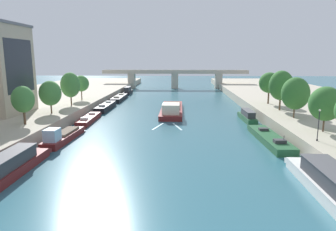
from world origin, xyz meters
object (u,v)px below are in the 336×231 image
Objects in this scene: moored_boat_left_gap_after at (128,91)px; moored_boat_right_midway at (247,116)px; moored_boat_left_lone at (119,98)px; tree_left_distant at (81,84)px; lamppost_right_bank at (319,123)px; moored_boat_right_far at (332,185)px; moored_boat_right_lone at (269,138)px; moored_boat_left_upstream at (12,165)px; moored_boat_left_second at (63,136)px; tree_left_past_mid at (50,93)px; moored_boat_left_near at (106,107)px; bridge_far at (175,77)px; tree_right_nearest at (281,85)px; tree_right_end_of_row at (269,83)px; moored_boat_left_downstream at (89,119)px; tree_left_midway at (70,85)px; barge_midriver at (172,109)px; tree_right_midway at (326,104)px; tree_right_second at (295,93)px; tree_left_third at (23,99)px.

moored_boat_left_gap_after reaches higher than moored_boat_right_midway.
moored_boat_left_lone is 17.97m from tree_left_distant.
lamppost_right_bank is at bearing -55.50° from moored_boat_left_lone.
moored_boat_right_lone is (-0.38, 18.54, -0.58)m from moored_boat_right_far.
moored_boat_left_second is at bearing 88.49° from moored_boat_left_upstream.
tree_left_past_mid is at bearing 119.68° from moored_boat_left_second.
moored_boat_left_near is 50.60m from lamppost_right_bank.
tree_left_past_mid is 0.10× the size of bridge_far.
tree_right_nearest is 8.86m from tree_right_end_of_row.
tree_left_past_mid is at bearing 103.90° from moored_boat_left_upstream.
moored_boat_right_lone is at bearing 91.17° from moored_boat_right_far.
moored_boat_right_far is 61.81m from tree_left_distant.
lamppost_right_bank is (35.89, -21.03, 3.96)m from moored_boat_left_downstream.
tree_left_midway reaches higher than moored_boat_left_gap_after.
barge_midriver is 41.76m from moored_boat_left_upstream.
tree_right_nearest is at bearing -91.38° from tree_right_end_of_row.
moored_boat_left_second is 2.99× the size of lamppost_right_bank.
tree_right_midway reaches higher than moored_boat_left_upstream.
barge_midriver is 1.48× the size of moored_boat_left_lone.
moored_boat_right_far is at bearing -69.26° from barge_midriver.
moored_boat_left_upstream is (-16.37, -38.41, 0.16)m from barge_midriver.
moored_boat_left_lone is 40.33m from bridge_far.
barge_midriver is 23.28m from tree_left_midway.
moored_boat_left_downstream is 1.71× the size of tree_right_end_of_row.
moored_boat_left_second is 0.20× the size of bridge_far.
bridge_far is (-0.36, 57.94, 3.97)m from barge_midriver.
moored_boat_left_near is at bearing -89.85° from moored_boat_left_lone.
tree_right_nearest is at bearing 89.57° from tree_right_second.
tree_left_past_mid is (-22.54, -13.49, 5.17)m from barge_midriver.
barge_midriver reaches higher than moored_boat_right_midway.
moored_boat_right_midway is at bearing 3.18° from moored_boat_left_downstream.
bridge_far is at bearing 101.09° from moored_boat_right_lone.
moored_boat_left_lone is at bearing 152.24° from tree_right_end_of_row.
moored_boat_left_second is 62.37m from moored_boat_left_gap_after.
tree_left_third is at bearing 112.52° from moored_boat_left_upstream.
tree_right_second is at bearing -43.98° from moored_boat_left_lone.
moored_boat_left_near is 3.38× the size of lamppost_right_bank.
tree_right_second is at bearing -73.15° from bridge_far.
moored_boat_left_second is 0.79× the size of moored_boat_left_lone.
moored_boat_right_midway is 0.17× the size of bridge_far.
moored_boat_left_second is at bearing -178.00° from moored_boat_right_lone.
tree_right_midway is 10.15m from tree_right_second.
moored_boat_left_second is 1.89× the size of tree_right_midway.
moored_boat_right_midway is (32.18, -29.59, 0.32)m from moored_boat_left_lone.
tree_left_midway is 1.02× the size of tree_right_end_of_row.
moored_boat_left_downstream is 0.76× the size of moored_boat_right_far.
tree_right_second is at bearing 80.45° from lamppost_right_bank.
tree_right_nearest is (44.79, 15.11, 1.00)m from tree_left_third.
moored_boat_right_lone is 0.26× the size of bridge_far.
tree_right_second reaches higher than moored_boat_left_gap_after.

